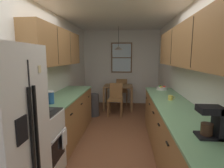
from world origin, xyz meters
TOP-DOWN VIEW (x-y plane):
  - ground_plane at (0.00, 1.00)m, footprint 12.00×12.00m
  - wall_left at (-1.35, 1.00)m, footprint 0.10×9.00m
  - wall_right at (1.35, 1.00)m, footprint 0.10×9.00m
  - wall_back at (0.00, 3.65)m, footprint 4.40×0.10m
  - ceiling_slab at (0.00, 1.00)m, footprint 4.40×9.00m
  - stove_range at (-0.99, -0.52)m, footprint 0.66×0.61m
  - microwave_over_range at (-1.11, -0.52)m, footprint 0.39×0.57m
  - counter_left at (-1.00, 0.79)m, footprint 0.64×2.01m
  - upper_cabinets_left at (-1.14, 0.74)m, footprint 0.33×2.09m
  - counter_right at (1.00, 0.06)m, footprint 0.64×3.36m
  - upper_cabinets_right at (1.14, 0.01)m, footprint 0.33×3.04m
  - dining_table at (-0.05, 2.86)m, footprint 0.89×0.74m
  - dining_chair_near at (-0.09, 2.28)m, footprint 0.42×0.42m
  - dining_chair_far at (0.05, 3.44)m, footprint 0.42×0.42m
  - pendant_light at (-0.05, 2.86)m, footprint 0.27×0.27m
  - back_window at (0.02, 3.58)m, footprint 0.72×0.05m
  - trash_bin at (-0.70, 2.11)m, footprint 0.30×0.30m
  - storage_canister at (-1.00, 0.04)m, footprint 0.12×0.12m
  - dish_towel at (-0.64, -0.36)m, footprint 0.02×0.16m
  - coffee_maker at (1.04, -1.01)m, footprint 0.22×0.18m
  - mug_by_coffeemaker at (0.99, 0.45)m, footprint 0.11×0.08m
  - fruit_bowl at (1.03, 1.44)m, footprint 0.24×0.24m
  - table_serving_bowl at (-0.14, 2.77)m, footprint 0.17×0.17m

SIDE VIEW (x-z plane):
  - ground_plane at x=0.00m, z-range 0.00..0.00m
  - trash_bin at x=-0.70m, z-range 0.00..0.62m
  - counter_right at x=1.00m, z-range 0.00..0.90m
  - counter_left at x=-1.00m, z-range 0.00..0.90m
  - stove_range at x=-0.99m, z-range -0.08..1.02m
  - dish_towel at x=-0.64m, z-range 0.38..0.62m
  - dining_chair_near at x=-0.09m, z-range 0.05..0.95m
  - dining_chair_far at x=0.05m, z-range 0.05..0.95m
  - dining_table at x=-0.05m, z-range 0.25..1.00m
  - table_serving_bowl at x=-0.14m, z-range 0.76..0.82m
  - fruit_bowl at x=1.03m, z-range 0.89..0.98m
  - mug_by_coffeemaker at x=0.99m, z-range 0.90..0.99m
  - storage_canister at x=-1.00m, z-range 0.90..1.10m
  - coffee_maker at x=1.04m, z-range 0.91..1.21m
  - wall_left at x=-1.35m, z-range 0.00..2.55m
  - wall_right at x=1.35m, z-range 0.00..2.55m
  - wall_back at x=0.00m, z-range 0.00..2.55m
  - back_window at x=0.02m, z-range 1.10..2.13m
  - microwave_over_range at x=-1.11m, z-range 1.47..1.77m
  - upper_cabinets_right at x=1.14m, z-range 1.50..2.13m
  - upper_cabinets_left at x=-1.14m, z-range 1.49..2.18m
  - pendant_light at x=-0.05m, z-range 1.57..2.26m
  - ceiling_slab at x=0.00m, z-range 2.55..2.63m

